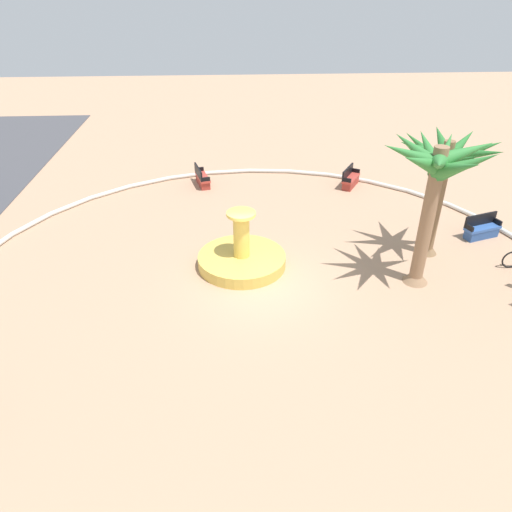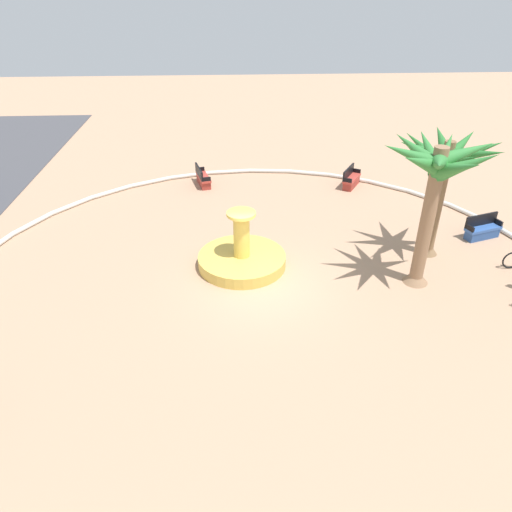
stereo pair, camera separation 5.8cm
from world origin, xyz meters
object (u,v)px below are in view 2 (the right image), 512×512
(bench_east, at_px, (203,179))
(bench_southeast, at_px, (351,180))
(palm_tree_near_fountain, at_px, (448,163))
(bench_west, at_px, (482,230))
(palm_tree_by_curb, at_px, (436,176))
(fountain, at_px, (242,258))

(bench_east, xyz_separation_m, bench_southeast, (-0.58, -7.70, 0.00))
(palm_tree_near_fountain, distance_m, bench_east, 12.45)
(bench_west, bearing_deg, palm_tree_by_curb, 128.61)
(fountain, xyz_separation_m, bench_west, (1.68, -10.14, 0.03))
(fountain, relative_size, bench_southeast, 2.05)
(palm_tree_by_curb, relative_size, bench_west, 3.17)
(fountain, distance_m, bench_east, 8.28)
(palm_tree_by_curb, bearing_deg, bench_southeast, 2.19)
(bench_southeast, bearing_deg, bench_west, -143.77)
(fountain, height_order, bench_east, fountain)
(palm_tree_by_curb, xyz_separation_m, bench_east, (9.52, 8.04, -3.72))
(fountain, xyz_separation_m, bench_southeast, (7.49, -5.88, 0.03))
(bench_southeast, bearing_deg, palm_tree_near_fountain, -167.23)
(bench_southeast, bearing_deg, bench_east, 85.67)
(palm_tree_by_curb, xyz_separation_m, bench_southeast, (8.94, 0.34, -3.72))
(palm_tree_by_curb, distance_m, bench_southeast, 9.69)
(bench_east, bearing_deg, palm_tree_by_curb, -139.84)
(bench_west, height_order, bench_southeast, same)
(palm_tree_by_curb, bearing_deg, fountain, 76.91)
(bench_west, bearing_deg, palm_tree_near_fountain, 113.67)
(fountain, height_order, palm_tree_near_fountain, palm_tree_near_fountain)
(bench_east, relative_size, bench_west, 1.00)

